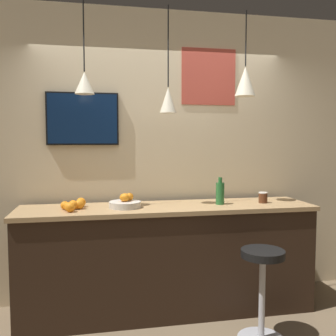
{
  "coord_description": "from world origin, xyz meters",
  "views": [
    {
      "loc": [
        -0.65,
        -2.67,
        1.61
      ],
      "look_at": [
        0.0,
        0.68,
        1.35
      ],
      "focal_mm": 40.0,
      "sensor_mm": 36.0,
      "label": 1
    }
  ],
  "objects_px": {
    "fruit_bowl": "(125,203)",
    "spread_jar": "(263,197)",
    "bar_stool": "(262,280)",
    "juice_bottle": "(220,193)",
    "mounted_tv": "(83,119)"
  },
  "relations": [
    {
      "from": "fruit_bowl",
      "to": "spread_jar",
      "type": "relative_size",
      "value": 2.75
    },
    {
      "from": "bar_stool",
      "to": "fruit_bowl",
      "type": "height_order",
      "value": "fruit_bowl"
    },
    {
      "from": "mounted_tv",
      "to": "bar_stool",
      "type": "bearing_deg",
      "value": -36.05
    },
    {
      "from": "bar_stool",
      "to": "fruit_bowl",
      "type": "bearing_deg",
      "value": 148.08
    },
    {
      "from": "bar_stool",
      "to": "fruit_bowl",
      "type": "relative_size",
      "value": 2.6
    },
    {
      "from": "juice_bottle",
      "to": "spread_jar",
      "type": "xyz_separation_m",
      "value": [
        0.43,
        0.0,
        -0.06
      ]
    },
    {
      "from": "fruit_bowl",
      "to": "spread_jar",
      "type": "bearing_deg",
      "value": -0.08
    },
    {
      "from": "fruit_bowl",
      "to": "spread_jar",
      "type": "height_order",
      "value": "fruit_bowl"
    },
    {
      "from": "juice_bottle",
      "to": "bar_stool",
      "type": "bearing_deg",
      "value": -77.8
    },
    {
      "from": "bar_stool",
      "to": "fruit_bowl",
      "type": "distance_m",
      "value": 1.33
    },
    {
      "from": "spread_jar",
      "to": "bar_stool",
      "type": "bearing_deg",
      "value": -114.87
    },
    {
      "from": "bar_stool",
      "to": "juice_bottle",
      "type": "height_order",
      "value": "juice_bottle"
    },
    {
      "from": "fruit_bowl",
      "to": "bar_stool",
      "type": "bearing_deg",
      "value": -31.92
    },
    {
      "from": "bar_stool",
      "to": "juice_bottle",
      "type": "distance_m",
      "value": 0.9
    },
    {
      "from": "fruit_bowl",
      "to": "mounted_tv",
      "type": "relative_size",
      "value": 0.42
    }
  ]
}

